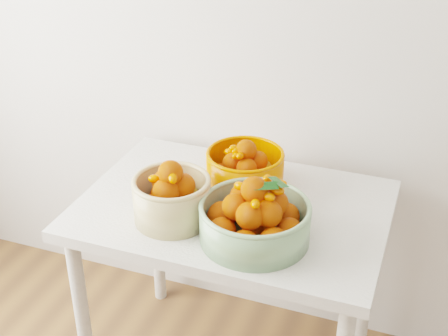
{
  "coord_description": "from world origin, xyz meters",
  "views": [
    {
      "loc": [
        0.21,
        -0.03,
        1.85
      ],
      "look_at": [
        -0.37,
        1.53,
        0.92
      ],
      "focal_mm": 50.0,
      "sensor_mm": 36.0,
      "label": 1
    }
  ],
  "objects": [
    {
      "name": "bowl_green",
      "position": [
        -0.24,
        1.44,
        0.82
      ],
      "size": [
        0.38,
        0.38,
        0.21
      ],
      "rotation": [
        0.0,
        0.0,
        -0.15
      ],
      "color": "#7FA478",
      "rests_on": "table"
    },
    {
      "name": "bowl_cream",
      "position": [
        -0.51,
        1.46,
        0.83
      ],
      "size": [
        0.27,
        0.27,
        0.21
      ],
      "rotation": [
        0.0,
        0.0,
        0.12
      ],
      "color": "tan",
      "rests_on": "table"
    },
    {
      "name": "bowl_orange",
      "position": [
        -0.36,
        1.71,
        0.83
      ],
      "size": [
        0.27,
        0.27,
        0.19
      ],
      "rotation": [
        0.0,
        0.0,
        -0.02
      ],
      "color": "#EA5700",
      "rests_on": "table"
    },
    {
      "name": "table",
      "position": [
        -0.36,
        1.6,
        0.65
      ],
      "size": [
        1.0,
        0.7,
        0.75
      ],
      "color": "silver",
      "rests_on": "ground"
    }
  ]
}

